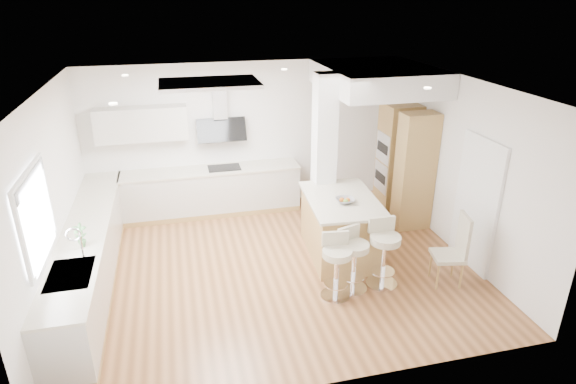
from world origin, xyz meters
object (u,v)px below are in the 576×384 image
object	(u,v)px
bar_stool_b	(353,256)
bar_stool_a	(336,263)
dining_chair	(455,248)
bar_stool_c	(384,250)
peninsula	(341,226)

from	to	relation	value
bar_stool_b	bar_stool_a	bearing A→B (deg)	-175.80
dining_chair	bar_stool_c	bearing A→B (deg)	-179.38
peninsula	bar_stool_a	xyz separation A→B (m)	(-0.45, -1.11, 0.04)
peninsula	bar_stool_b	size ratio (longest dim) A/B	1.78
peninsula	bar_stool_a	bearing A→B (deg)	-108.30
bar_stool_b	dining_chair	world-z (taller)	dining_chair
peninsula	bar_stool_c	xyz separation A→B (m)	(0.30, -0.98, 0.08)
bar_stool_c	bar_stool_a	bearing A→B (deg)	-169.73
peninsula	dining_chair	xyz separation A→B (m)	(1.32, -1.19, 0.09)
bar_stool_a	bar_stool_b	bearing A→B (deg)	28.36
peninsula	bar_stool_a	distance (m)	1.20
bar_stool_b	bar_stool_c	xyz separation A→B (m)	(0.47, 0.01, 0.04)
dining_chair	bar_stool_b	bearing A→B (deg)	-175.41
peninsula	bar_stool_b	xyz separation A→B (m)	(-0.16, -1.00, 0.04)
bar_stool_c	dining_chair	xyz separation A→B (m)	(1.02, -0.21, 0.01)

